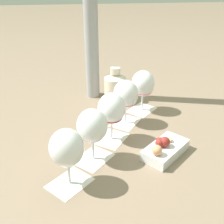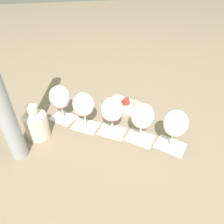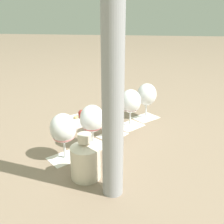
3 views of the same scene
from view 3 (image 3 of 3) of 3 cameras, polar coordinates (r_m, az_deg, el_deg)
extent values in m
plane|color=#7F6B56|center=(1.25, 0.08, -4.74)|extent=(8.00, 8.00, 0.00)
cube|color=silver|center=(1.09, -9.49, -9.16)|extent=(0.15, 0.15, 0.00)
cube|color=silver|center=(1.15, -3.91, -6.99)|extent=(0.14, 0.15, 0.00)
cube|color=silver|center=(1.24, -0.11, -4.72)|extent=(0.14, 0.15, 0.00)
cube|color=silver|center=(1.34, 3.67, -2.78)|extent=(0.15, 0.15, 0.00)
cube|color=silver|center=(1.44, 6.86, -1.13)|extent=(0.15, 0.15, 0.00)
cylinder|color=white|center=(1.09, -9.50, -8.99)|extent=(0.06, 0.06, 0.01)
cylinder|color=white|center=(1.07, -9.62, -7.25)|extent=(0.01, 0.01, 0.07)
ellipsoid|color=white|center=(1.03, -9.90, -3.25)|extent=(0.10, 0.10, 0.11)
ellipsoid|color=pink|center=(1.05, -9.79, -4.95)|extent=(0.08, 0.08, 0.03)
cylinder|color=white|center=(1.15, -3.91, -6.83)|extent=(0.06, 0.06, 0.01)
cylinder|color=white|center=(1.14, -3.96, -5.17)|extent=(0.01, 0.01, 0.07)
ellipsoid|color=white|center=(1.10, -4.07, -1.34)|extent=(0.10, 0.10, 0.11)
ellipsoid|color=#CB515B|center=(1.11, -4.03, -2.77)|extent=(0.08, 0.08, 0.04)
cylinder|color=white|center=(1.24, -0.11, -4.57)|extent=(0.06, 0.06, 0.01)
cylinder|color=white|center=(1.23, -0.11, -3.00)|extent=(0.01, 0.01, 0.07)
ellipsoid|color=white|center=(1.20, -0.11, 0.59)|extent=(0.10, 0.10, 0.11)
ellipsoid|color=maroon|center=(1.21, -0.11, -0.87)|extent=(0.08, 0.08, 0.03)
cylinder|color=white|center=(1.34, 3.68, -2.63)|extent=(0.06, 0.06, 0.01)
cylinder|color=white|center=(1.32, 3.72, -1.15)|extent=(0.01, 0.01, 0.07)
ellipsoid|color=white|center=(1.29, 3.80, 2.21)|extent=(0.10, 0.10, 0.11)
ellipsoid|color=maroon|center=(1.30, 3.77, 1.03)|extent=(0.08, 0.08, 0.04)
cylinder|color=white|center=(1.44, 6.87, -0.99)|extent=(0.06, 0.06, 0.01)
cylinder|color=white|center=(1.42, 6.93, 0.40)|extent=(0.01, 0.01, 0.07)
ellipsoid|color=white|center=(1.40, 7.08, 3.55)|extent=(0.10, 0.10, 0.11)
ellipsoid|color=#400817|center=(1.41, 7.03, 2.47)|extent=(0.08, 0.08, 0.04)
cylinder|color=beige|center=(0.95, -5.40, -10.16)|extent=(0.10, 0.10, 0.11)
cone|color=beige|center=(0.91, -5.54, -6.62)|extent=(0.10, 0.10, 0.02)
cylinder|color=beige|center=(0.90, -5.60, -5.27)|extent=(0.04, 0.04, 0.03)
cube|color=silver|center=(1.37, -6.37, -1.62)|extent=(0.18, 0.18, 0.04)
sphere|color=tan|center=(1.39, -4.30, 0.33)|extent=(0.03, 0.03, 0.03)
sphere|color=maroon|center=(1.35, -5.46, -0.38)|extent=(0.03, 0.03, 0.03)
cylinder|color=#DBB775|center=(1.34, -7.31, -1.08)|extent=(0.02, 0.02, 0.01)
cylinder|color=maroon|center=(1.34, -5.95, -0.85)|extent=(0.03, 0.03, 0.01)
sphere|color=maroon|center=(1.35, -6.18, -0.25)|extent=(0.03, 0.03, 0.03)
cylinder|color=#99999E|center=(0.74, 0.18, 8.95)|extent=(0.06, 0.06, 0.78)
camera|label=1|loc=(1.96, 6.04, 21.68)|focal=45.00mm
camera|label=2|loc=(1.09, 39.12, 20.87)|focal=32.00mm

